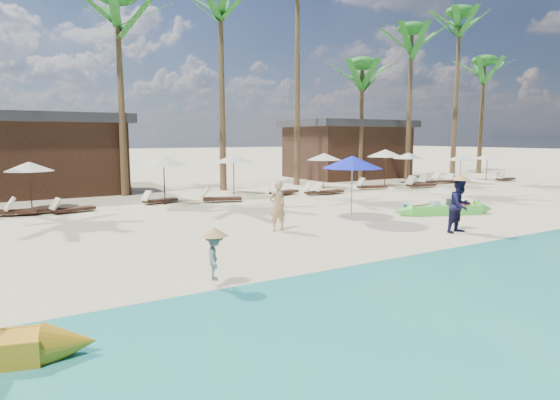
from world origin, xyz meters
TOP-DOWN VIEW (x-y plane):
  - ground at (0.00, 0.00)m, footprint 240.00×240.00m
  - wet_sand_strip at (0.00, -5.00)m, footprint 240.00×4.50m
  - green_canoe at (6.19, 1.53)m, footprint 4.60×1.90m
  - tourist at (-1.16, 2.10)m, footprint 0.61×0.40m
  - vendor_green at (3.72, -1.14)m, footprint 0.90×0.72m
  - vendor_yellow at (-5.23, -2.35)m, footprint 0.58×0.71m
  - blue_umbrella at (2.10, 2.31)m, footprint 2.22×2.22m
  - lounger_3_right at (-8.74, 9.94)m, footprint 2.05×1.14m
  - resort_parasol_4 at (-7.87, 11.27)m, footprint 1.98×1.98m
  - lounger_4_left at (-8.02, 9.91)m, footprint 1.97×0.74m
  - lounger_4_right at (-6.56, 9.55)m, footprint 1.78×0.92m
  - resort_parasol_5 at (-2.59, 9.78)m, footprint 2.16×2.16m
  - lounger_5_left at (-2.73, 10.38)m, footprint 1.74×0.89m
  - resort_parasol_6 at (1.69, 11.59)m, footprint 2.09×2.09m
  - lounger_6_left at (-0.08, 9.45)m, footprint 1.98×1.10m
  - lounger_6_right at (3.85, 10.16)m, footprint 1.98×1.18m
  - resort_parasol_7 at (7.53, 11.51)m, footprint 2.07×2.07m
  - lounger_7_left at (6.15, 9.29)m, footprint 1.74×0.55m
  - lounger_7_right at (5.54, 9.33)m, footprint 1.78×0.89m
  - resort_parasol_8 at (11.21, 10.30)m, footprint 2.26×2.26m
  - lounger_8_left at (9.79, 9.99)m, footprint 1.91×1.01m
  - resort_parasol_9 at (14.22, 11.34)m, footprint 2.00×2.00m
  - lounger_9_left at (12.93, 9.10)m, footprint 2.04×0.81m
  - lounger_9_right at (14.98, 10.28)m, footprint 1.77×0.85m
  - resort_parasol_10 at (17.77, 10.00)m, footprint 1.83×1.83m
  - lounger_10_left at (16.33, 10.20)m, footprint 1.85×0.76m
  - lounger_10_right at (17.72, 10.41)m, footprint 1.70×0.73m
  - resort_parasol_11 at (20.63, 10.04)m, footprint 1.84×1.84m
  - lounger_11_left at (21.64, 9.28)m, footprint 1.70×0.58m
  - palm_3 at (-3.36, 14.27)m, footprint 2.08×2.08m
  - palm_4 at (2.15, 14.01)m, footprint 2.08×2.08m
  - palm_5 at (7.45, 14.38)m, footprint 2.08×2.08m
  - palm_6 at (12.84, 14.52)m, footprint 2.08×2.08m
  - palm_7 at (16.57, 13.68)m, footprint 2.08×2.08m
  - palm_8 at (21.07, 13.33)m, footprint 2.08×2.08m
  - palm_9 at (26.21, 14.81)m, footprint 2.08×2.08m
  - pavilion_west at (-8.00, 17.50)m, footprint 10.80×6.60m
  - pavilion_east at (14.00, 17.50)m, footprint 8.80×6.60m

SIDE VIEW (x-z plane):
  - ground at x=0.00m, z-range 0.00..0.00m
  - wet_sand_strip at x=0.00m, z-range 0.00..0.01m
  - lounger_10_right at x=17.72m, z-range -0.09..0.47m
  - lounger_5_left at x=-2.73m, z-range -0.09..0.47m
  - lounger_11_left at x=21.64m, z-range -0.09..0.48m
  - lounger_9_right at x=14.98m, z-range -0.10..0.48m
  - lounger_7_right at x=5.54m, z-range -0.10..0.48m
  - lounger_4_right at x=-6.56m, z-range -0.10..0.48m
  - lounger_7_left at x=6.15m, z-range -0.10..0.49m
  - green_canoe at x=6.19m, z-range -0.10..0.51m
  - lounger_10_left at x=16.33m, z-range -0.10..0.51m
  - lounger_8_left at x=9.79m, z-range -0.10..0.52m
  - lounger_6_right at x=3.85m, z-range -0.11..0.54m
  - lounger_6_left at x=-0.08m, z-range -0.11..0.54m
  - lounger_4_left at x=-8.02m, z-range -0.11..0.55m
  - lounger_3_right at x=-8.74m, z-range -0.11..0.56m
  - lounger_9_left at x=12.93m, z-range -0.11..0.56m
  - vendor_yellow at x=-5.23m, z-range 0.18..1.15m
  - tourist at x=-1.16m, z-range 0.00..1.66m
  - vendor_green at x=3.72m, z-range 0.00..1.76m
  - resort_parasol_10 at x=17.77m, z-range 0.76..2.64m
  - resort_parasol_11 at x=20.63m, z-range 0.76..2.65m
  - resort_parasol_4 at x=-7.87m, z-range 0.82..2.86m
  - resort_parasol_9 at x=14.22m, z-range 0.83..2.89m
  - resort_parasol_7 at x=7.53m, z-range 0.86..2.99m
  - resort_parasol_6 at x=1.69m, z-range 0.87..3.02m
  - resort_parasol_5 at x=-2.59m, z-range 0.89..3.12m
  - resort_parasol_8 at x=11.21m, z-range 0.93..3.26m
  - blue_umbrella at x=2.10m, z-range 0.96..3.35m
  - pavilion_west at x=-8.00m, z-range 0.04..4.34m
  - pavilion_east at x=14.00m, z-range 0.05..4.35m
  - palm_6 at x=12.84m, z-range 2.79..11.31m
  - palm_9 at x=26.21m, z-range 3.14..12.97m
  - palm_3 at x=-3.36m, z-range 3.32..13.83m
  - palm_7 at x=16.57m, z-range 3.46..14.53m
  - palm_4 at x=2.15m, z-range 3.60..15.30m
  - palm_8 at x=21.07m, z-range 3.83..16.53m
  - palm_5 at x=7.45m, z-range 4.02..17.62m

